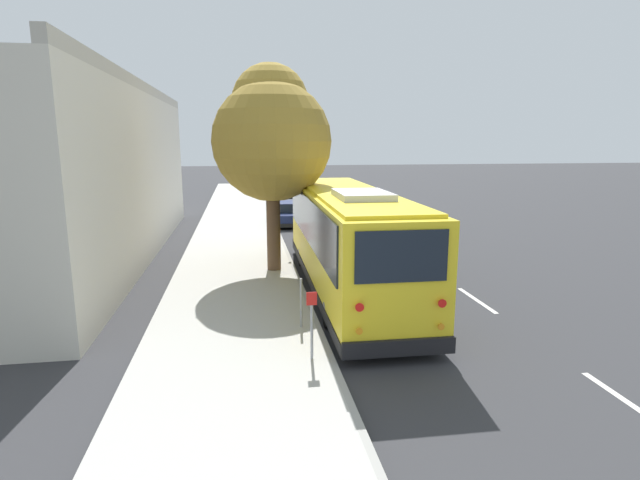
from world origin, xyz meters
TOP-DOWN VIEW (x-y plane):
  - ground_plane at (0.00, 0.00)m, footprint 160.00×160.00m
  - sidewalk_slab at (0.00, 3.91)m, footprint 80.00×4.11m
  - curb_strip at (0.00, 1.79)m, footprint 80.00×0.14m
  - shuttle_bus at (1.22, 0.34)m, footprint 11.35×2.67m
  - parked_sedan_navy at (14.17, 0.84)m, footprint 4.36×1.99m
  - parked_sedan_gray at (21.06, 0.57)m, footprint 4.33×1.79m
  - street_tree at (3.72, 2.49)m, footprint 4.08×4.08m
  - sign_post_near at (-3.99, 2.20)m, footprint 0.06×0.22m
  - sign_post_far at (-2.13, 2.20)m, footprint 0.06×0.06m
  - fire_hydrant at (8.76, 2.29)m, footprint 0.22×0.22m
  - building_backdrop at (7.41, 11.43)m, footprint 20.70×8.60m
  - lane_stripe_behind at (-6.42, -3.27)m, footprint 2.40×0.14m
  - lane_stripe_mid at (-0.42, -3.27)m, footprint 2.40×0.14m
  - lane_stripe_ahead at (5.58, -3.27)m, footprint 2.40×0.14m

SIDE VIEW (x-z plane):
  - ground_plane at x=0.00m, z-range 0.00..0.00m
  - lane_stripe_behind at x=-6.42m, z-range 0.00..0.01m
  - lane_stripe_mid at x=-0.42m, z-range 0.00..0.01m
  - lane_stripe_ahead at x=5.58m, z-range 0.00..0.01m
  - sidewalk_slab at x=0.00m, z-range 0.00..0.15m
  - curb_strip at x=0.00m, z-range 0.00..0.15m
  - fire_hydrant at x=8.76m, z-range 0.15..0.96m
  - parked_sedan_gray at x=21.06m, z-range -0.05..1.21m
  - parked_sedan_navy at x=14.17m, z-range -0.05..1.22m
  - sign_post_far at x=-2.13m, z-range 0.15..1.39m
  - sign_post_near at x=-3.99m, z-range 0.17..1.64m
  - shuttle_bus at x=1.22m, z-range 0.11..3.45m
  - building_backdrop at x=7.41m, z-range -0.19..6.71m
  - street_tree at x=3.72m, z-range 1.33..8.47m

